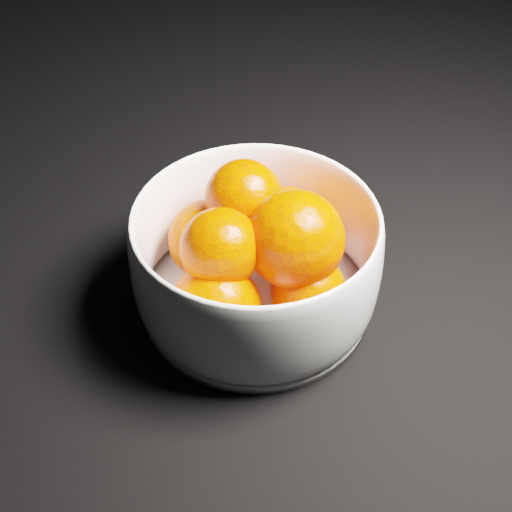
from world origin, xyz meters
TOP-DOWN VIEW (x-y plane):
  - bowl at (-0.18, 0.25)m, footprint 0.19×0.19m
  - orange_pile at (-0.18, 0.25)m, footprint 0.16×0.15m

SIDE VIEW (x-z plane):
  - bowl at x=-0.18m, z-range 0.00..0.09m
  - orange_pile at x=-0.18m, z-range 0.00..0.11m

